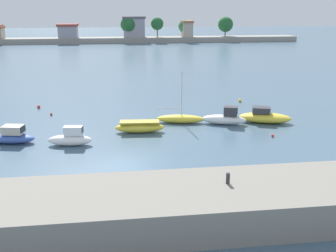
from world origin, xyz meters
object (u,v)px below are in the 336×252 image
object	(u,v)px
mooring_buoy_0	(240,100)
mooring_buoy_2	(39,107)
mooring_bollard	(228,178)
moored_boat_3	(180,119)
mooring_buoy_3	(273,136)
moored_boat_1	(71,139)
moored_boat_2	(140,127)
moored_boat_5	(265,117)
mooring_buoy_1	(51,114)
moored_boat_4	(225,118)
moored_boat_0	(11,136)

from	to	relation	value
mooring_buoy_0	mooring_buoy_2	size ratio (longest dim) A/B	1.04
mooring_bollard	mooring_buoy_2	bearing A→B (deg)	119.69
moored_boat_3	mooring_buoy_3	bearing A→B (deg)	-25.06
mooring_buoy_0	moored_boat_3	bearing A→B (deg)	-137.65
moored_boat_1	moored_boat_2	size ratio (longest dim) A/B	0.83
moored_boat_1	mooring_buoy_0	world-z (taller)	moored_boat_1
mooring_buoy_2	mooring_buoy_3	bearing A→B (deg)	-30.24
moored_boat_3	mooring_buoy_0	bearing A→B (deg)	53.22
moored_boat_1	moored_boat_5	xyz separation A→B (m)	(18.97, 4.47, -0.01)
mooring_bollard	moored_boat_1	distance (m)	16.67
mooring_buoy_1	mooring_buoy_2	xyz separation A→B (m)	(-1.93, 3.39, 0.05)
moored_boat_2	moored_boat_4	distance (m)	8.84
moored_boat_2	mooring_buoy_2	size ratio (longest dim) A/B	12.23
mooring_bollard	mooring_buoy_3	size ratio (longest dim) A/B	2.36
moored_boat_3	mooring_bollard	bearing A→B (deg)	-80.20
mooring_buoy_0	mooring_buoy_1	bearing A→B (deg)	-171.25
mooring_bollard	mooring_buoy_1	bearing A→B (deg)	119.69
mooring_buoy_0	mooring_buoy_3	bearing A→B (deg)	-94.84
mooring_buoy_2	moored_boat_4	bearing A→B (deg)	-24.42
mooring_bollard	moored_boat_4	bearing A→B (deg)	74.92
moored_boat_3	moored_boat_0	bearing A→B (deg)	-154.28
mooring_buoy_0	mooring_buoy_2	world-z (taller)	mooring_buoy_0
mooring_bollard	moored_boat_3	size ratio (longest dim) A/B	0.12
moored_boat_4	mooring_buoy_0	world-z (taller)	moored_boat_4
mooring_buoy_2	mooring_buoy_3	size ratio (longest dim) A/B	1.47
moored_boat_3	moored_boat_4	xyz separation A→B (m)	(4.38, -1.08, 0.21)
moored_boat_3	moored_boat_4	bearing A→B (deg)	-2.90
mooring_bollard	moored_boat_3	world-z (taller)	moored_boat_3
mooring_buoy_0	mooring_buoy_2	distance (m)	24.31
moored_boat_0	moored_boat_2	distance (m)	11.39
moored_boat_0	moored_boat_3	distance (m)	16.15
mooring_bollard	mooring_buoy_0	distance (m)	28.26
mooring_bollard	moored_boat_2	world-z (taller)	mooring_bollard
moored_boat_0	mooring_buoy_0	distance (m)	27.27
moored_boat_2	mooring_buoy_1	world-z (taller)	moored_boat_2
mooring_buoy_2	moored_boat_5	bearing A→B (deg)	-20.37
moored_boat_1	moored_boat_3	bearing A→B (deg)	34.76
moored_boat_3	moored_boat_4	world-z (taller)	moored_boat_3
moored_boat_5	mooring_buoy_3	distance (m)	4.68
moored_boat_4	moored_boat_2	bearing A→B (deg)	-152.48
moored_boat_4	mooring_buoy_3	world-z (taller)	moored_boat_4
moored_boat_0	mooring_bollard	bearing A→B (deg)	-32.55
mooring_bollard	moored_boat_2	bearing A→B (deg)	103.93
mooring_bollard	moored_boat_1	xyz separation A→B (m)	(-10.05, 13.18, -1.73)
mooring_buoy_1	moored_boat_4	bearing A→B (deg)	-17.45
moored_boat_1	mooring_buoy_3	size ratio (longest dim) A/B	14.88
moored_boat_2	moored_boat_3	xyz separation A→B (m)	(4.33, 2.60, -0.08)
mooring_buoy_2	moored_boat_0	bearing A→B (deg)	-90.47
moored_boat_1	mooring_buoy_2	xyz separation A→B (m)	(-5.11, 13.41, -0.41)
moored_boat_4	moored_boat_0	bearing A→B (deg)	-153.71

